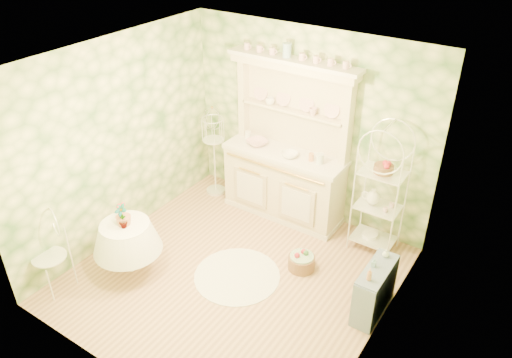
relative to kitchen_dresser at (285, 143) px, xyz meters
The scene contains 22 objects.
floor 1.91m from the kitchen_dresser, 82.50° to the right, with size 3.60×3.60×0.00m, color tan.
ceiling 2.18m from the kitchen_dresser, 82.50° to the right, with size 3.60×3.60×0.00m, color white.
wall_left 2.22m from the kitchen_dresser, 136.47° to the right, with size 3.60×3.60×0.00m, color #F4F5B4.
wall_right 2.52m from the kitchen_dresser, 37.23° to the right, with size 3.60×3.60×0.00m, color #F4F5B4.
wall_back 0.40m from the kitchen_dresser, 54.46° to the left, with size 3.60×3.60×0.00m, color #F4F5B4.
wall_front 3.33m from the kitchen_dresser, 86.55° to the right, with size 3.60×3.60×0.00m, color #F4F5B4.
kitchen_dresser is the anchor object (origin of this frame).
bakers_rack 1.43m from the kitchen_dresser, ahead, with size 0.59×0.42×1.88m, color white.
side_shelf 2.34m from the kitchen_dresser, 31.14° to the right, with size 0.25×0.66×0.57m, color #7384A5.
round_table 2.49m from the kitchen_dresser, 113.24° to the right, with size 0.59×0.59×0.65m, color white.
cafe_chair 3.30m from the kitchen_dresser, 117.31° to the right, with size 0.39×0.39×0.86m, color white.
birdcage_stand 1.26m from the kitchen_dresser, behind, with size 0.33×0.33×1.40m, color white.
floor_basket 1.63m from the kitchen_dresser, 48.29° to the right, with size 0.30×0.30×0.20m, color #8C6443.
lace_rug 1.91m from the kitchen_dresser, 80.88° to the right, with size 1.07×1.07×0.01m, color white.
bowl_floral 0.46m from the kitchen_dresser, behind, with size 0.29×0.29×0.07m, color white.
bowl_white 0.20m from the kitchen_dresser, 34.38° to the right, with size 0.23×0.23×0.07m, color white.
cup_left 0.60m from the kitchen_dresser, 155.38° to the left, with size 0.13×0.13×0.10m, color white.
cup_right 0.58m from the kitchen_dresser, 26.94° to the left, with size 0.11×0.11×0.10m, color white.
potted_geranium 2.40m from the kitchen_dresser, 111.97° to the right, with size 0.17×0.11×0.32m, color #3F7238.
bottle_amber 2.32m from the kitchen_dresser, 36.09° to the right, with size 0.06×0.06×0.15m, color tan.
bottle_blue 2.17m from the kitchen_dresser, 31.65° to the right, with size 0.05×0.05×0.10m, color #89B3C3.
bottle_glass 2.11m from the kitchen_dresser, 25.56° to the right, with size 0.08×0.08×0.10m, color silver.
Camera 1 is at (2.84, -3.78, 4.22)m, focal length 35.00 mm.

